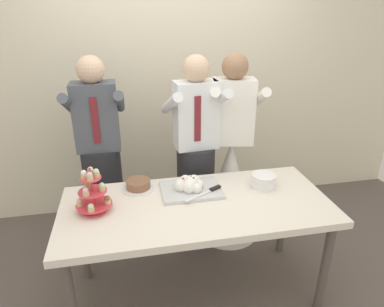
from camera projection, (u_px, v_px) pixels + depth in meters
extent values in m
plane|color=#564C47|center=(196.00, 291.00, 2.59)|extent=(8.00, 8.00, 0.00)
cube|color=beige|center=(167.00, 67.00, 3.25)|extent=(5.20, 0.10, 2.90)
cube|color=silver|center=(197.00, 206.00, 2.29)|extent=(1.80, 0.80, 0.05)
cylinder|color=#564C47|center=(72.00, 306.00, 2.01)|extent=(0.06, 0.06, 0.72)
cylinder|color=#564C47|center=(325.00, 268.00, 2.30)|extent=(0.06, 0.06, 0.72)
cylinder|color=#564C47|center=(82.00, 239.00, 2.58)|extent=(0.06, 0.06, 0.72)
cylinder|color=#564C47|center=(283.00, 215.00, 2.88)|extent=(0.06, 0.06, 0.72)
cylinder|color=#D83F4C|center=(95.00, 209.00, 2.20)|extent=(0.17, 0.17, 0.01)
cylinder|color=#D83F4C|center=(92.00, 190.00, 2.14)|extent=(0.01, 0.01, 0.31)
cylinder|color=#D83F4C|center=(94.00, 204.00, 2.18)|extent=(0.23, 0.23, 0.01)
cylinder|color=#D1B784|center=(108.00, 202.00, 2.18)|extent=(0.04, 0.04, 0.03)
sphere|color=brown|center=(107.00, 198.00, 2.17)|extent=(0.04, 0.04, 0.04)
cylinder|color=#D1B784|center=(96.00, 195.00, 2.26)|extent=(0.04, 0.04, 0.03)
sphere|color=#D6B27A|center=(95.00, 192.00, 2.25)|extent=(0.04, 0.04, 0.04)
cylinder|color=#D1B784|center=(80.00, 204.00, 2.16)|extent=(0.04, 0.04, 0.03)
sphere|color=#EAB7C6|center=(79.00, 200.00, 2.15)|extent=(0.04, 0.04, 0.04)
cylinder|color=#D1B784|center=(91.00, 209.00, 2.10)|extent=(0.04, 0.04, 0.03)
sphere|color=beige|center=(91.00, 206.00, 2.09)|extent=(0.04, 0.04, 0.04)
cylinder|color=#D83F4C|center=(92.00, 191.00, 2.14)|extent=(0.18, 0.18, 0.01)
cylinder|color=#D1B784|center=(102.00, 189.00, 2.14)|extent=(0.04, 0.04, 0.03)
sphere|color=beige|center=(102.00, 185.00, 2.13)|extent=(0.04, 0.04, 0.04)
cylinder|color=#D1B784|center=(88.00, 185.00, 2.18)|extent=(0.04, 0.04, 0.03)
sphere|color=#D6B27A|center=(87.00, 182.00, 2.17)|extent=(0.04, 0.04, 0.04)
cylinder|color=#D1B784|center=(86.00, 194.00, 2.09)|extent=(0.04, 0.04, 0.03)
sphere|color=#EAB7C6|center=(86.00, 190.00, 2.08)|extent=(0.04, 0.04, 0.04)
cylinder|color=#D83F4C|center=(91.00, 178.00, 2.11)|extent=(0.13, 0.13, 0.01)
cylinder|color=#D1B784|center=(97.00, 175.00, 2.11)|extent=(0.04, 0.04, 0.03)
sphere|color=beige|center=(96.00, 171.00, 2.10)|extent=(0.04, 0.04, 0.04)
cylinder|color=#D1B784|center=(91.00, 173.00, 2.13)|extent=(0.04, 0.04, 0.03)
sphere|color=beige|center=(90.00, 169.00, 2.12)|extent=(0.04, 0.04, 0.04)
cylinder|color=#D1B784|center=(84.00, 176.00, 2.09)|extent=(0.04, 0.04, 0.03)
sphere|color=white|center=(84.00, 173.00, 2.08)|extent=(0.04, 0.04, 0.04)
cylinder|color=#D1B784|center=(90.00, 178.00, 2.07)|extent=(0.04, 0.04, 0.03)
sphere|color=#EAB7C6|center=(90.00, 175.00, 2.06)|extent=(0.04, 0.04, 0.04)
cube|color=silver|center=(191.00, 190.00, 2.42)|extent=(0.42, 0.31, 0.02)
sphere|color=white|center=(199.00, 184.00, 2.41)|extent=(0.08, 0.08, 0.08)
sphere|color=white|center=(194.00, 181.00, 2.45)|extent=(0.09, 0.09, 0.09)
sphere|color=white|center=(185.00, 181.00, 2.44)|extent=(0.09, 0.09, 0.09)
sphere|color=white|center=(181.00, 185.00, 2.39)|extent=(0.09, 0.09, 0.09)
sphere|color=white|center=(189.00, 187.00, 2.36)|extent=(0.10, 0.10, 0.10)
sphere|color=white|center=(197.00, 188.00, 2.36)|extent=(0.07, 0.07, 0.07)
sphere|color=white|center=(191.00, 183.00, 2.40)|extent=(0.11, 0.11, 0.11)
sphere|color=#B21923|center=(191.00, 177.00, 2.38)|extent=(0.02, 0.02, 0.02)
sphere|color=#2D1938|center=(193.00, 178.00, 2.36)|extent=(0.02, 0.02, 0.02)
sphere|color=#DB474C|center=(192.00, 178.00, 2.38)|extent=(0.02, 0.02, 0.02)
sphere|color=#DB474C|center=(183.00, 179.00, 2.35)|extent=(0.02, 0.02, 0.02)
sphere|color=#DB474C|center=(190.00, 177.00, 2.38)|extent=(0.02, 0.02, 0.02)
sphere|color=#DB474C|center=(190.00, 179.00, 2.37)|extent=(0.02, 0.02, 0.02)
cube|color=silver|center=(199.00, 196.00, 2.31)|extent=(0.21, 0.13, 0.00)
cube|color=black|center=(215.00, 188.00, 2.40)|extent=(0.09, 0.06, 0.02)
cylinder|color=white|center=(263.00, 186.00, 2.49)|extent=(0.17, 0.17, 0.01)
cylinder|color=white|center=(263.00, 184.00, 2.49)|extent=(0.17, 0.17, 0.01)
cylinder|color=white|center=(263.00, 183.00, 2.48)|extent=(0.17, 0.17, 0.01)
cylinder|color=white|center=(263.00, 182.00, 2.48)|extent=(0.17, 0.17, 0.01)
cylinder|color=white|center=(264.00, 180.00, 2.47)|extent=(0.17, 0.17, 0.01)
cylinder|color=white|center=(263.00, 179.00, 2.46)|extent=(0.17, 0.17, 0.01)
cylinder|color=white|center=(264.00, 178.00, 2.46)|extent=(0.17, 0.17, 0.01)
cylinder|color=white|center=(264.00, 176.00, 2.46)|extent=(0.17, 0.17, 0.01)
cylinder|color=white|center=(264.00, 175.00, 2.45)|extent=(0.17, 0.17, 0.01)
cylinder|color=white|center=(139.00, 188.00, 2.46)|extent=(0.24, 0.24, 0.01)
cylinder|color=brown|center=(138.00, 184.00, 2.45)|extent=(0.17, 0.17, 0.06)
cylinder|color=#232328|center=(196.00, 195.00, 3.00)|extent=(0.32, 0.32, 0.92)
cube|color=white|center=(196.00, 115.00, 2.71)|extent=(0.36, 0.23, 0.54)
sphere|color=#D8B293|center=(196.00, 69.00, 2.56)|extent=(0.21, 0.21, 0.21)
cylinder|color=white|center=(171.00, 104.00, 2.61)|extent=(0.12, 0.49, 0.28)
cylinder|color=white|center=(218.00, 100.00, 2.71)|extent=(0.12, 0.49, 0.28)
cube|color=maroon|center=(198.00, 119.00, 2.61)|extent=(0.05, 0.02, 0.36)
cone|color=white|center=(229.00, 189.00, 3.09)|extent=(0.56, 0.56, 0.92)
cube|color=white|center=(233.00, 112.00, 2.79)|extent=(0.37, 0.26, 0.54)
sphere|color=#997054|center=(235.00, 66.00, 2.65)|extent=(0.21, 0.21, 0.21)
cylinder|color=white|center=(213.00, 99.00, 2.75)|extent=(0.16, 0.49, 0.28)
cylinder|color=white|center=(259.00, 98.00, 2.76)|extent=(0.16, 0.49, 0.28)
cylinder|color=#232328|center=(105.00, 197.00, 2.96)|extent=(0.32, 0.32, 0.92)
cube|color=#4C515B|center=(96.00, 117.00, 2.67)|extent=(0.34, 0.20, 0.54)
sphere|color=#D8B293|center=(90.00, 70.00, 2.52)|extent=(0.21, 0.21, 0.21)
cylinder|color=#4C515B|center=(69.00, 105.00, 2.59)|extent=(0.08, 0.49, 0.28)
cylinder|color=#4C515B|center=(119.00, 102.00, 2.66)|extent=(0.08, 0.49, 0.28)
cube|color=maroon|center=(95.00, 121.00, 2.57)|extent=(0.05, 0.01, 0.36)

